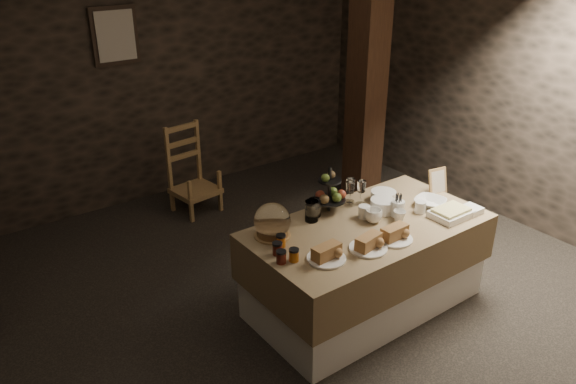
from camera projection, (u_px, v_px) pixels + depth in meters
ground_plane at (279, 307)px, 4.36m from camera, size 5.50×5.00×0.01m
room_shell at (278, 114)px, 3.70m from camera, size 5.52×5.02×2.60m
buffet_table at (366, 260)px, 4.23m from camera, size 1.79×0.95×0.71m
chair at (192, 173)px, 5.75m from camera, size 0.47×0.46×0.71m
timber_column at (367, 80)px, 5.62m from camera, size 0.30×0.30×2.60m
framed_picture at (115, 36)px, 5.34m from camera, size 0.45×0.04×0.55m
plate_stack_a at (383, 206)px, 4.27m from camera, size 0.19×0.19×0.10m
plate_stack_b at (383, 196)px, 4.44m from camera, size 0.20×0.20×0.08m
cutlery_holder at (398, 208)px, 4.20m from camera, size 0.10×0.10×0.12m
cup_a at (373, 216)px, 4.12m from camera, size 0.15×0.15×0.10m
cup_b at (399, 216)px, 4.12m from camera, size 0.11×0.11×0.09m
mug_c at (364, 212)px, 4.18m from camera, size 0.09×0.09×0.09m
mug_d at (420, 207)px, 4.26m from camera, size 0.08×0.08×0.09m
bowl at (430, 202)px, 4.37m from camera, size 0.29×0.29×0.06m
cake_dome at (272, 223)px, 3.90m from camera, size 0.26×0.26×0.26m
fruit_stand at (330, 194)px, 4.24m from camera, size 0.25×0.25×0.36m
bread_platter_left at (326, 254)px, 3.65m from camera, size 0.26×0.26×0.11m
bread_platter_center at (368, 244)px, 3.77m from camera, size 0.26×0.26×0.11m
bread_platter_right at (394, 235)px, 3.88m from camera, size 0.26×0.26×0.11m
jam_jars at (283, 251)px, 3.69m from camera, size 0.18×0.26×0.07m
tart_dish at (451, 213)px, 4.20m from camera, size 0.30×0.22×0.07m
square_dish at (471, 210)px, 4.27m from camera, size 0.14×0.14×0.04m
menu_frame at (438, 182)px, 4.58m from camera, size 0.18×0.10×0.22m
storage_jar_a at (312, 211)px, 4.12m from camera, size 0.10×0.10×0.16m
storage_jar_b at (315, 207)px, 4.20m from camera, size 0.09×0.09×0.14m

